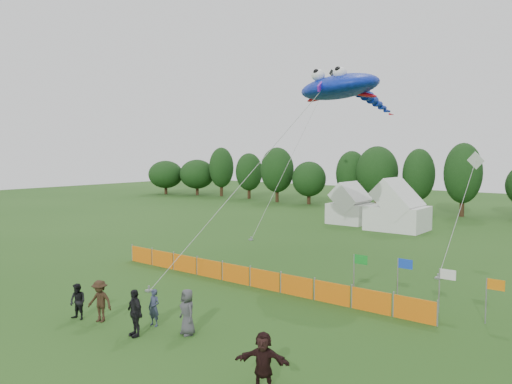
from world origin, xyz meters
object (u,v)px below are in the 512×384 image
Objects in this scene: spectator_f at (263,361)px; tent_right at (397,210)px; tent_left at (350,207)px; spectator_e at (187,312)px; stingray_kite at (343,88)px; spectator_b at (78,302)px; spectator_c at (100,301)px; spectator_d at (135,313)px; barrier_fence at (250,277)px; spectator_a at (154,308)px.

tent_right is at bearing 82.19° from spectator_f.
tent_right is (5.43, -1.25, 0.15)m from tent_left.
stingray_kite reaches higher than spectator_e.
spectator_c reaches higher than spectator_b.
spectator_d is 1.02× the size of spectator_e.
spectator_d is at bearing -89.89° from stingray_kite.
spectator_c reaches higher than barrier_fence.
spectator_c is at bearing -98.51° from stingray_kite.
tent_right is 33.27m from spectator_f.
tent_right reaches higher than spectator_d.
tent_left is 2.09× the size of spectator_f.
spectator_e is (3.93, -30.17, -0.92)m from tent_right.
spectator_e reaches higher than spectator_a.
spectator_d is at bearing 152.60° from spectator_f.
spectator_a is at bearing -84.01° from barrier_fence.
spectator_a is at bearing -85.96° from tent_right.
stingray_kite reaches higher than spectator_b.
tent_left is 0.19× the size of barrier_fence.
tent_left reaches higher than spectator_e.
spectator_e is 0.09× the size of stingray_kite.
spectator_c is at bearing -99.73° from barrier_fence.
spectator_b is at bearing -142.17° from spectator_e.
tent_right is 2.76× the size of spectator_d.
spectator_f reaches higher than spectator_a.
spectator_f is at bearing 8.34° from spectator_d.
tent_left reaches higher than spectator_d.
spectator_b is 5.23m from spectator_e.
spectator_d is 6.64m from spectator_f.
tent_right is 30.44m from spectator_e.
tent_right is 2.87× the size of spectator_c.
spectator_d is (0.31, -1.21, 0.16)m from spectator_a.
tent_right reaches higher than spectator_c.
tent_left is 2.42× the size of spectator_b.
spectator_e is (3.97, 1.26, 0.02)m from spectator_c.
stingray_kite reaches higher than tent_left.
tent_left is at bearing 85.82° from spectator_b.
spectator_b is at bearing -91.82° from tent_right.
spectator_c is (5.40, -32.69, -0.78)m from tent_left.
barrier_fence is 8.49m from spectator_d.
tent_right reaches higher than barrier_fence.
tent_left reaches higher than spectator_a.
tent_left is at bearing 167.03° from tent_right.
tent_left is 2.03× the size of spectator_d.
stingray_kite reaches higher than barrier_fence.
stingray_kite is (7.85, -16.30, 9.50)m from tent_left.
spectator_a is at bearing 13.89° from spectator_b.
spectator_a is 18.50m from stingray_kite.
spectator_f is at bearing -0.51° from spectator_e.
barrier_fence is 13.05× the size of spectator_a.
spectator_e is at bearing 7.09° from spectator_b.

